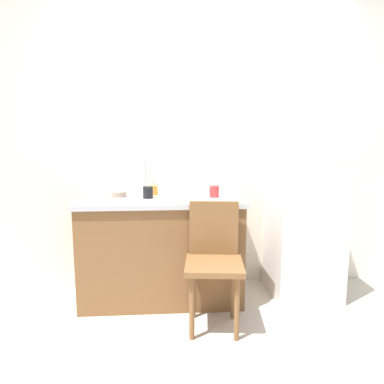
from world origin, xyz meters
The scene contains 12 objects.
ground_plane centered at (0.00, 0.00, 0.00)m, with size 8.00×8.00×0.00m, color #BCB2A3.
back_wall centered at (0.00, 1.00, 1.33)m, with size 4.80×0.10×2.66m, color silver.
cabinet_base centered at (-0.41, 0.65, 0.41)m, with size 1.29×0.60×0.82m, color brown.
countertop centered at (-0.41, 0.65, 0.84)m, with size 1.33×0.64×0.04m, color #B7B7BC.
faucet centered at (-0.55, 0.90, 1.01)m, with size 0.02×0.02×0.29m, color #B7B7BC.
refrigerator centered at (0.79, 0.66, 0.56)m, with size 0.54×0.58×1.12m, color white.
chair centered at (-0.03, 0.18, 0.50)m, with size 0.44×0.44×0.89m.
dish_tray centered at (-0.19, 0.60, 0.89)m, with size 0.28×0.20×0.05m, color white.
terracotta_bowl centered at (-0.76, 0.71, 0.88)m, with size 0.13×0.13×0.04m, color gray.
cup_black centered at (-0.51, 0.63, 0.91)m, with size 0.08×0.08×0.09m, color black.
cup_red centered at (0.02, 0.64, 0.91)m, with size 0.08×0.08×0.09m, color red.
cup_orange centered at (-0.48, 0.78, 0.90)m, with size 0.08×0.08×0.08m, color orange.
Camera 1 is at (-0.38, -2.31, 1.38)m, focal length 34.47 mm.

